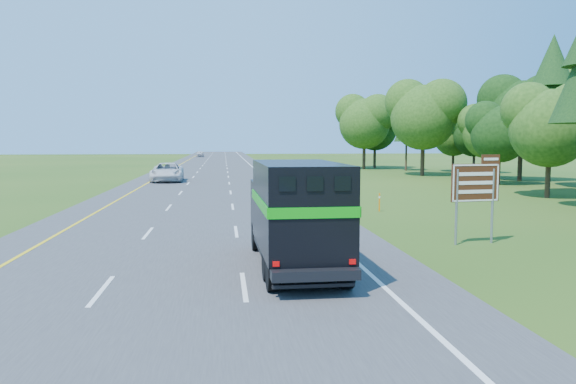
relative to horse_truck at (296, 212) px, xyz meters
name	(u,v)px	position (x,y,z in m)	size (l,w,h in m)	color
ground	(166,313)	(-3.46, -3.95, -1.76)	(300.00, 300.00, 0.00)	#224813
road	(212,175)	(-3.46, 46.05, -1.74)	(15.00, 260.00, 0.04)	#38383A
lane_markings	(212,175)	(-3.46, 46.05, -1.72)	(11.15, 260.00, 0.01)	yellow
tree_wall_right	(534,114)	(22.54, 26.05, 4.24)	(16.00, 100.00, 12.00)	#1C3E11
horse_truck	(296,212)	(0.00, 0.00, 0.00)	(2.42, 7.31, 3.22)	black
white_suv	(167,172)	(-7.40, 37.07, -0.85)	(2.89, 6.28, 1.74)	silver
far_car	(200,154)	(-7.52, 115.60, -1.02)	(1.66, 4.12, 1.40)	#AFAEB5
exit_sign	(476,186)	(7.24, 3.38, 0.42)	(1.98, 0.32, 3.37)	gray
delineator	(379,202)	(6.36, 13.30, -1.22)	(0.08, 0.05, 1.01)	orange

